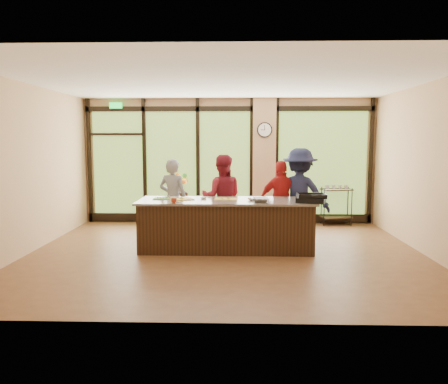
# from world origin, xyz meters

# --- Properties ---
(floor) EXTENTS (7.00, 7.00, 0.00)m
(floor) POSITION_xyz_m (0.00, 0.00, 0.00)
(floor) COLOR brown
(floor) RESTS_ON ground
(ceiling) EXTENTS (7.00, 7.00, 0.00)m
(ceiling) POSITION_xyz_m (0.00, 0.00, 3.00)
(ceiling) COLOR white
(ceiling) RESTS_ON back_wall
(back_wall) EXTENTS (7.00, 0.00, 7.00)m
(back_wall) POSITION_xyz_m (0.00, 3.00, 1.50)
(back_wall) COLOR tan
(back_wall) RESTS_ON floor
(left_wall) EXTENTS (0.00, 6.00, 6.00)m
(left_wall) POSITION_xyz_m (-3.50, 0.00, 1.50)
(left_wall) COLOR tan
(left_wall) RESTS_ON floor
(right_wall) EXTENTS (0.00, 6.00, 6.00)m
(right_wall) POSITION_xyz_m (3.50, 0.00, 1.50)
(right_wall) COLOR tan
(right_wall) RESTS_ON floor
(window_wall) EXTENTS (6.90, 0.12, 3.00)m
(window_wall) POSITION_xyz_m (0.16, 2.95, 1.39)
(window_wall) COLOR tan
(window_wall) RESTS_ON floor
(island_base) EXTENTS (3.10, 1.00, 0.88)m
(island_base) POSITION_xyz_m (0.00, 0.30, 0.44)
(island_base) COLOR black
(island_base) RESTS_ON floor
(countertop) EXTENTS (3.20, 1.10, 0.04)m
(countertop) POSITION_xyz_m (0.00, 0.30, 0.90)
(countertop) COLOR gray
(countertop) RESTS_ON island_base
(wall_clock) EXTENTS (0.36, 0.04, 0.36)m
(wall_clock) POSITION_xyz_m (0.85, 2.87, 2.25)
(wall_clock) COLOR black
(wall_clock) RESTS_ON window_wall
(cook_left) EXTENTS (0.69, 0.55, 1.64)m
(cook_left) POSITION_xyz_m (-1.09, 1.11, 0.82)
(cook_left) COLOR gray
(cook_left) RESTS_ON floor
(cook_midleft) EXTENTS (0.84, 0.66, 1.72)m
(cook_midleft) POSITION_xyz_m (-0.11, 1.10, 0.86)
(cook_midleft) COLOR maroon
(cook_midleft) RESTS_ON floor
(cook_midright) EXTENTS (0.99, 0.51, 1.61)m
(cook_midright) POSITION_xyz_m (1.09, 1.04, 0.80)
(cook_midright) COLOR #AB1A1A
(cook_midright) RESTS_ON floor
(cook_right) EXTENTS (1.35, 1.03, 1.85)m
(cook_right) POSITION_xyz_m (1.45, 1.09, 0.93)
(cook_right) COLOR #1A1D39
(cook_right) RESTS_ON floor
(roasting_pan) EXTENTS (0.58, 0.51, 0.09)m
(roasting_pan) POSITION_xyz_m (1.50, 0.02, 0.96)
(roasting_pan) COLOR black
(roasting_pan) RESTS_ON countertop
(mixing_bowl) EXTENTS (0.37, 0.37, 0.08)m
(mixing_bowl) POSITION_xyz_m (0.61, 0.03, 0.96)
(mixing_bowl) COLOR silver
(mixing_bowl) RESTS_ON countertop
(cutting_board_left) EXTENTS (0.38, 0.30, 0.01)m
(cutting_board_left) POSITION_xyz_m (-1.18, 0.41, 0.93)
(cutting_board_left) COLOR #39822F
(cutting_board_left) RESTS_ON countertop
(cutting_board_center) EXTENTS (0.51, 0.45, 0.01)m
(cutting_board_center) POSITION_xyz_m (-0.83, 0.33, 0.93)
(cutting_board_center) COLOR gold
(cutting_board_center) RESTS_ON countertop
(cutting_board_right) EXTENTS (0.43, 0.33, 0.01)m
(cutting_board_right) POSITION_xyz_m (-0.00, 0.40, 0.93)
(cutting_board_right) COLOR gold
(cutting_board_right) RESTS_ON countertop
(prep_bowl_near) EXTENTS (0.18, 0.18, 0.04)m
(prep_bowl_near) POSITION_xyz_m (-0.98, 0.35, 0.94)
(prep_bowl_near) COLOR white
(prep_bowl_near) RESTS_ON countertop
(prep_bowl_mid) EXTENTS (0.15, 0.15, 0.04)m
(prep_bowl_mid) POSITION_xyz_m (0.46, 0.25, 0.94)
(prep_bowl_mid) COLOR white
(prep_bowl_mid) RESTS_ON countertop
(prep_bowl_far) EXTENTS (0.15, 0.15, 0.03)m
(prep_bowl_far) POSITION_xyz_m (-0.42, 0.43, 0.93)
(prep_bowl_far) COLOR white
(prep_bowl_far) RESTS_ON countertop
(red_ramekin) EXTENTS (0.10, 0.10, 0.08)m
(red_ramekin) POSITION_xyz_m (-0.90, -0.14, 0.96)
(red_ramekin) COLOR #A92810
(red_ramekin) RESTS_ON countertop
(flower_stand) EXTENTS (0.50, 0.50, 0.78)m
(flower_stand) POSITION_xyz_m (-1.21, 2.74, 0.39)
(flower_stand) COLOR black
(flower_stand) RESTS_ON floor
(flower_vase) EXTENTS (0.29, 0.29, 0.25)m
(flower_vase) POSITION_xyz_m (-1.21, 2.74, 0.90)
(flower_vase) COLOR olive
(flower_vase) RESTS_ON flower_stand
(bar_cart) EXTENTS (0.77, 0.54, 0.95)m
(bar_cart) POSITION_xyz_m (2.56, 2.75, 0.57)
(bar_cart) COLOR black
(bar_cart) RESTS_ON floor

